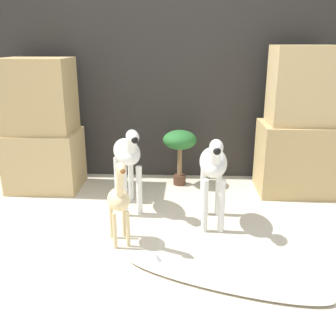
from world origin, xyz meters
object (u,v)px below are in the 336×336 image
object	(u,v)px
zebra_right	(213,167)
potted_palm_front	(180,143)
zebra_left	(127,156)
surfboard	(221,277)
giraffe_figurine	(119,199)

from	to	relation	value
zebra_right	potted_palm_front	bearing A→B (deg)	106.63
zebra_left	potted_palm_front	world-z (taller)	zebra_left
potted_palm_front	surfboard	world-z (taller)	potted_palm_front
zebra_left	giraffe_figurine	size ratio (longest dim) A/B	1.13
giraffe_figurine	potted_palm_front	bearing A→B (deg)	71.99
zebra_left	potted_palm_front	bearing A→B (deg)	55.71
potted_palm_front	surfboard	distance (m)	1.65
potted_palm_front	giraffe_figurine	bearing A→B (deg)	-108.01
zebra_left	surfboard	size ratio (longest dim) A/B	0.57
zebra_right	zebra_left	world-z (taller)	same
zebra_right	giraffe_figurine	distance (m)	0.73
potted_palm_front	surfboard	xyz separation A→B (m)	(0.26, -1.59, -0.39)
giraffe_figurine	surfboard	bearing A→B (deg)	-32.09
zebra_left	potted_palm_front	xyz separation A→B (m)	(0.41, 0.60, -0.05)
potted_palm_front	zebra_left	bearing A→B (deg)	-124.29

